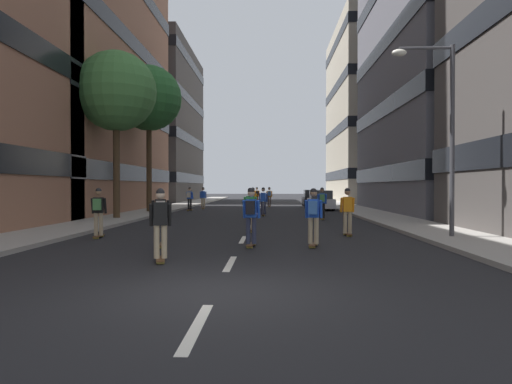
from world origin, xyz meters
name	(u,v)px	position (x,y,z in m)	size (l,w,h in m)	color
ground_plane	(258,211)	(0.00, 27.23, 0.00)	(163.36, 163.36, 0.00)	black
sidewalk_left	(170,208)	(-7.41, 30.63, 0.07)	(2.77, 74.87, 0.14)	#9E9991
sidewalk_right	(350,208)	(7.41, 30.63, 0.07)	(2.77, 74.87, 0.14)	#9E9991
lane_markings	(259,210)	(0.00, 28.00, 0.00)	(0.16, 62.20, 0.01)	silver
building_left_far	(134,125)	(-16.00, 49.46, 9.45)	(14.52, 19.48, 18.73)	#4C4744
building_right_mid	(486,18)	(16.00, 25.36, 13.61)	(14.52, 18.99, 27.03)	slate
building_right_far	(395,114)	(16.00, 49.46, 10.66)	(14.52, 19.38, 21.14)	#B2A893
parked_car_near	(313,199)	(4.82, 35.23, 0.70)	(1.82, 4.40, 1.52)	black
parked_car_mid	(321,201)	(4.82, 28.62, 0.70)	(1.82, 4.40, 1.52)	silver
street_tree_near	(149,99)	(-7.41, 23.87, 7.85)	(4.46, 4.46, 9.98)	#4C3823
street_tree_mid	(116,92)	(-7.41, 17.09, 6.96)	(4.31, 4.31, 9.01)	#4C3823
streetlamp_right	(441,119)	(6.76, 8.11, 4.14)	(2.13, 0.30, 6.50)	#3F3F44
skater_0	(313,213)	(2.24, 6.11, 1.02)	(0.57, 0.92, 1.78)	brown
skater_1	(322,201)	(3.78, 17.92, 1.02)	(0.54, 0.91, 1.78)	brown
skater_2	(253,201)	(-0.08, 18.86, 0.98)	(0.57, 0.92, 1.78)	brown
skater_3	(203,197)	(-4.58, 30.06, 0.98)	(0.55, 0.92, 1.78)	brown
skater_4	(257,195)	(-0.41, 37.01, 1.02)	(0.57, 0.92, 1.78)	brown
skater_5	(98,209)	(-5.14, 8.32, 1.02)	(0.55, 0.91, 1.78)	brown
skater_6	(160,221)	(-1.70, 3.16, 0.98)	(0.57, 0.92, 1.78)	brown
skater_7	(190,197)	(-5.20, 27.21, 1.02)	(0.57, 0.92, 1.78)	brown
skater_8	(250,208)	(0.13, 10.70, 0.98)	(0.53, 0.90, 1.78)	brown
skater_9	(161,213)	(-2.36, 5.94, 1.02)	(0.57, 0.92, 1.78)	brown
skater_10	(251,213)	(0.36, 6.04, 1.02)	(0.55, 0.92, 1.78)	brown
skater_11	(269,196)	(0.80, 33.96, 1.02)	(0.53, 0.90, 1.78)	brown
skater_12	(348,209)	(3.80, 9.39, 0.98)	(0.54, 0.91, 1.78)	brown
skater_13	(263,200)	(0.48, 21.05, 0.98)	(0.53, 0.90, 1.78)	brown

